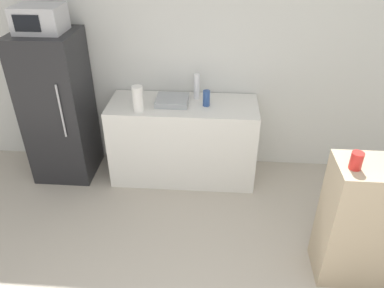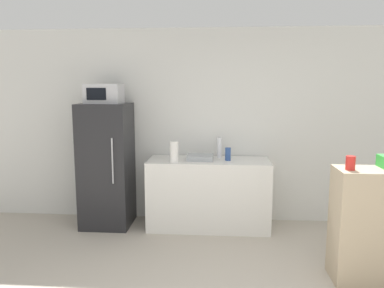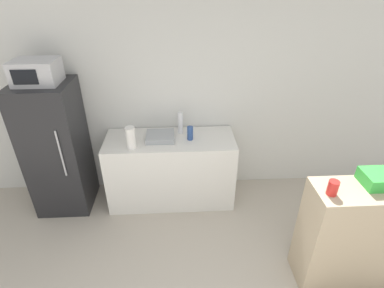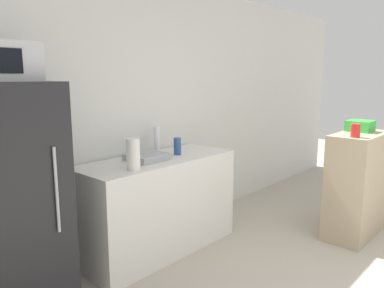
{
  "view_description": "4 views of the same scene",
  "coord_description": "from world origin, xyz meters",
  "px_view_note": "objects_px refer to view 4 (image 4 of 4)",
  "views": [
    {
      "loc": [
        0.1,
        -1.0,
        2.59
      ],
      "look_at": [
        -0.1,
        1.76,
        0.87
      ],
      "focal_mm": 35.0,
      "sensor_mm": 36.0,
      "label": 1
    },
    {
      "loc": [
        -0.11,
        -2.23,
        1.83
      ],
      "look_at": [
        -0.41,
        1.72,
        1.22
      ],
      "focal_mm": 35.0,
      "sensor_mm": 36.0,
      "label": 2
    },
    {
      "loc": [
        -0.16,
        -0.63,
        2.65
      ],
      "look_at": [
        -0.01,
        2.04,
        1.09
      ],
      "focal_mm": 28.0,
      "sensor_mm": 36.0,
      "label": 3
    },
    {
      "loc": [
        -2.54,
        -0.03,
        1.65
      ],
      "look_at": [
        -0.32,
        2.0,
        1.1
      ],
      "focal_mm": 35.0,
      "sensor_mm": 36.0,
      "label": 4
    }
  ],
  "objects_px": {
    "refrigerator": "(10,204)",
    "basket": "(360,126)",
    "jar": "(355,131)",
    "bottle_tall": "(157,140)",
    "paper_towel_roll": "(133,154)",
    "bottle_short": "(177,146)"
  },
  "relations": [
    {
      "from": "bottle_short",
      "to": "bottle_tall",
      "type": "bearing_deg",
      "value": 122.88
    },
    {
      "from": "refrigerator",
      "to": "paper_towel_roll",
      "type": "xyz_separation_m",
      "value": [
        0.91,
        -0.17,
        0.22
      ]
    },
    {
      "from": "refrigerator",
      "to": "jar",
      "type": "height_order",
      "value": "refrigerator"
    },
    {
      "from": "bottle_tall",
      "to": "paper_towel_roll",
      "type": "bearing_deg",
      "value": -149.07
    },
    {
      "from": "refrigerator",
      "to": "basket",
      "type": "height_order",
      "value": "refrigerator"
    },
    {
      "from": "refrigerator",
      "to": "bottle_tall",
      "type": "height_order",
      "value": "refrigerator"
    },
    {
      "from": "paper_towel_roll",
      "to": "jar",
      "type": "bearing_deg",
      "value": -32.76
    },
    {
      "from": "jar",
      "to": "paper_towel_roll",
      "type": "distance_m",
      "value": 2.09
    },
    {
      "from": "bottle_short",
      "to": "basket",
      "type": "relative_size",
      "value": 0.68
    },
    {
      "from": "basket",
      "to": "jar",
      "type": "bearing_deg",
      "value": -166.57
    },
    {
      "from": "basket",
      "to": "paper_towel_roll",
      "type": "xyz_separation_m",
      "value": [
        -2.18,
        1.02,
        -0.11
      ]
    },
    {
      "from": "bottle_tall",
      "to": "paper_towel_roll",
      "type": "xyz_separation_m",
      "value": [
        -0.56,
        -0.34,
        -0.01
      ]
    },
    {
      "from": "jar",
      "to": "paper_towel_roll",
      "type": "height_order",
      "value": "jar"
    },
    {
      "from": "refrigerator",
      "to": "paper_towel_roll",
      "type": "distance_m",
      "value": 0.96
    },
    {
      "from": "bottle_short",
      "to": "paper_towel_roll",
      "type": "distance_m",
      "value": 0.69
    },
    {
      "from": "jar",
      "to": "bottle_tall",
      "type": "bearing_deg",
      "value": 129.16
    },
    {
      "from": "bottle_short",
      "to": "basket",
      "type": "height_order",
      "value": "basket"
    },
    {
      "from": "bottle_short",
      "to": "jar",
      "type": "relative_size",
      "value": 1.3
    },
    {
      "from": "paper_towel_roll",
      "to": "refrigerator",
      "type": "bearing_deg",
      "value": 169.41
    },
    {
      "from": "refrigerator",
      "to": "paper_towel_roll",
      "type": "relative_size",
      "value": 6.21
    },
    {
      "from": "jar",
      "to": "paper_towel_roll",
      "type": "xyz_separation_m",
      "value": [
        -1.75,
        1.13,
        -0.12
      ]
    },
    {
      "from": "bottle_tall",
      "to": "paper_towel_roll",
      "type": "height_order",
      "value": "bottle_tall"
    }
  ]
}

